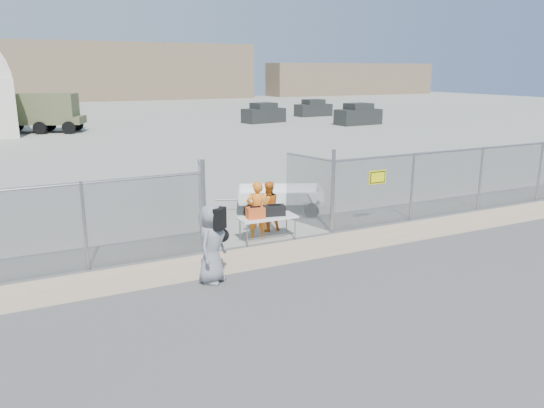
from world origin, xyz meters
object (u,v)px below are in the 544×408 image
visitor (212,244)px  utility_trailer (280,199)px  folding_table (268,228)px  security_worker_left (257,210)px  security_worker_right (268,206)px

visitor → utility_trailer: size_ratio=0.50×
folding_table → security_worker_left: bearing=123.5°
folding_table → utility_trailer: bearing=58.3°
folding_table → security_worker_left: 0.60m
utility_trailer → security_worker_left: bearing=-105.6°
folding_table → visitor: visitor is taller
security_worker_right → utility_trailer: 2.28m
folding_table → security_worker_right: security_worker_right is taller
security_worker_right → utility_trailer: (1.33, 1.83, -0.32)m
folding_table → utility_trailer: size_ratio=0.45×
folding_table → security_worker_right: (0.42, 0.83, 0.41)m
security_worker_left → visitor: (-2.28, -2.49, 0.08)m
folding_table → visitor: (-2.46, -2.19, 0.57)m
folding_table → security_worker_left: security_worker_left is taller
folding_table → security_worker_right: size_ratio=1.08×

